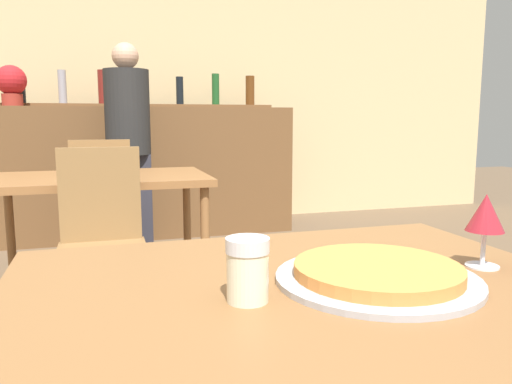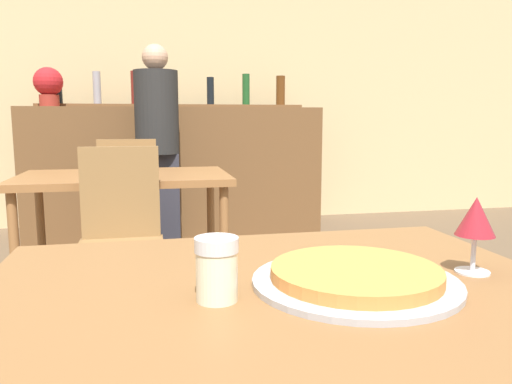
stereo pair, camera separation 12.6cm
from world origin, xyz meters
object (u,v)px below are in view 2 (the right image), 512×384
Objects in this scene: chair_far_side_back at (129,195)px; wine_glass at (476,219)px; chair_far_side_front at (121,229)px; person_standing at (157,141)px; pizza_tray at (355,277)px; potted_plant at (48,85)px; cheese_shaker at (217,269)px.

chair_far_side_back is 2.76m from wine_glass.
person_standing reaches higher than chair_far_side_front.
chair_far_side_front is 2.29× the size of pizza_tray.
wine_glass is 0.48× the size of potted_plant.
chair_far_side_front is at bearing 108.62° from pizza_tray.
chair_far_side_front is 8.03× the size of cheese_shaker.
chair_far_side_back reaches higher than wine_glass.
chair_far_side_front is at bearing -97.53° from person_standing.
chair_far_side_back is 0.56× the size of person_standing.
chair_far_side_front is 1.63m from cheese_shaker.
wine_glass reaches higher than pizza_tray.
pizza_tray is 0.29m from wine_glass.
cheese_shaker is at bearing -89.14° from person_standing.
chair_far_side_back is at bearing 106.89° from wine_glass.
chair_far_side_front is 2.36m from potted_plant.
chair_far_side_back is 1.47m from potted_plant.
pizza_tray is 0.27m from cheese_shaker.
chair_far_side_front reaches higher than pizza_tray.
wine_glass is (0.27, 0.02, 0.10)m from pizza_tray.
pizza_tray is 0.25× the size of person_standing.
person_standing is at bearing 100.61° from wine_glass.
cheese_shaker is at bearing -174.60° from pizza_tray.
cheese_shaker is (0.26, -1.59, 0.27)m from chair_far_side_front.
person_standing is at bearing -31.11° from potted_plant.
wine_glass reaches higher than cheese_shaker.
pizza_tray is (0.53, -2.64, 0.23)m from chair_far_side_back.
person_standing reaches higher than chair_far_side_back.
chair_far_side_front is 1.08m from chair_far_side_back.
chair_far_side_back is at bearing 95.51° from cheese_shaker.
chair_far_side_front reaches higher than cheese_shaker.
potted_plant reaches higher than cheese_shaker.
person_standing is 1.12m from potted_plant.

